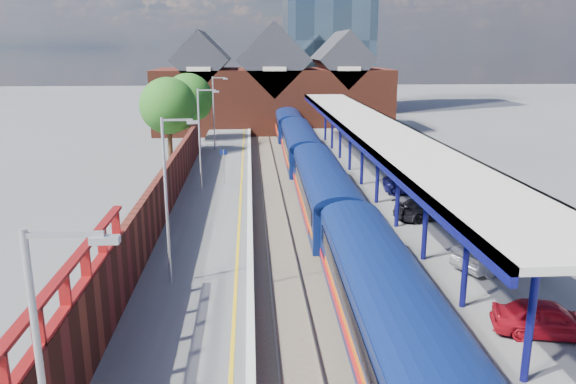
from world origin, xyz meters
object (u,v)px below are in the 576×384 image
at_px(train, 310,162).
at_px(parked_car_silver, 501,251).
at_px(parked_car_red, 548,318).
at_px(platform_sign, 224,160).
at_px(lamp_post_d, 215,109).
at_px(lamp_post_b, 169,192).
at_px(parked_car_dark, 430,209).
at_px(parked_car_blue, 418,184).
at_px(lamp_post_c, 201,133).

height_order(train, parked_car_silver, train).
distance_m(train, parked_car_red, 25.74).
distance_m(train, platform_sign, 6.75).
bearing_deg(train, parked_car_red, -77.46).
height_order(lamp_post_d, parked_car_red, lamp_post_d).
bearing_deg(train, lamp_post_b, -111.70).
distance_m(parked_car_red, parked_car_dark, 13.64).
bearing_deg(parked_car_silver, platform_sign, 13.42).
relative_size(lamp_post_d, parked_car_red, 1.90).
xyz_separation_m(lamp_post_b, parked_car_red, (13.44, -5.38, -3.37)).
distance_m(lamp_post_d, parked_car_silver, 34.62).
height_order(lamp_post_d, parked_car_blue, lamp_post_d).
xyz_separation_m(train, parked_car_blue, (6.84, -5.55, -0.47)).
relative_size(platform_sign, parked_car_silver, 0.54).
xyz_separation_m(lamp_post_d, parked_car_dark, (13.64, -23.74, -3.37)).
relative_size(lamp_post_b, parked_car_dark, 1.64).
relative_size(parked_car_red, parked_car_silver, 0.79).
bearing_deg(lamp_post_b, platform_sign, 85.67).
xyz_separation_m(lamp_post_c, lamp_post_d, (0.00, 16.00, 0.00)).
bearing_deg(parked_car_blue, platform_sign, 82.06).
height_order(train, platform_sign, platform_sign).
xyz_separation_m(lamp_post_d, parked_car_blue, (14.69, -17.81, -3.34)).
height_order(lamp_post_d, platform_sign, lamp_post_d).
bearing_deg(platform_sign, lamp_post_d, 95.56).
xyz_separation_m(platform_sign, parked_car_blue, (13.33, -3.81, -1.03)).
bearing_deg(parked_car_red, parked_car_blue, 10.69).
bearing_deg(lamp_post_c, parked_car_blue, -7.03).
relative_size(lamp_post_c, parked_car_silver, 1.51).
bearing_deg(train, lamp_post_d, 122.65).
relative_size(lamp_post_c, lamp_post_d, 1.00).
bearing_deg(lamp_post_d, train, -57.35).
xyz_separation_m(parked_car_red, parked_car_dark, (0.20, 13.64, -0.01)).
height_order(lamp_post_c, lamp_post_d, same).
height_order(lamp_post_b, parked_car_blue, lamp_post_b).
height_order(train, parked_car_dark, train).
bearing_deg(parked_car_blue, parked_car_red, -175.64).
bearing_deg(parked_car_red, parked_car_dark, 13.53).
relative_size(lamp_post_b, parked_car_red, 1.90).
distance_m(lamp_post_b, platform_sign, 18.20).
bearing_deg(parked_car_blue, lamp_post_b, 142.02).
distance_m(train, parked_car_silver, 20.14).
height_order(lamp_post_b, parked_car_silver, lamp_post_b).
height_order(parked_car_dark, parked_car_blue, parked_car_blue).
xyz_separation_m(parked_car_silver, parked_car_dark, (-0.88, 7.52, -0.15)).
relative_size(train, lamp_post_d, 9.42).
height_order(parked_car_red, parked_car_silver, parked_car_silver).
distance_m(lamp_post_c, parked_car_red, 25.48).
bearing_deg(parked_car_silver, train, -4.57).
relative_size(lamp_post_b, parked_car_blue, 1.48).
bearing_deg(parked_car_blue, parked_car_dark, 177.94).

